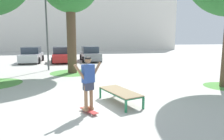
% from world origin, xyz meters
% --- Properties ---
extents(ground_plane, '(120.00, 120.00, 0.00)m').
position_xyz_m(ground_plane, '(0.00, 0.00, 0.00)').
color(ground_plane, '#B7B5AD').
extents(building_facade, '(39.23, 4.00, 13.00)m').
position_xyz_m(building_facade, '(0.43, 33.61, 6.50)').
color(building_facade, silver).
rests_on(building_facade, ground).
extents(skate_box, '(1.32, 2.04, 0.46)m').
position_xyz_m(skate_box, '(0.74, -0.41, 0.41)').
color(skate_box, '#237A4C').
rests_on(skate_box, ground).
extents(skateboard, '(0.56, 0.80, 0.09)m').
position_xyz_m(skateboard, '(-0.47, -1.19, 0.08)').
color(skateboard, '#B23333').
rests_on(skateboard, ground).
extents(skater, '(0.91, 0.56, 1.69)m').
position_xyz_m(skater, '(-0.47, -1.19, 1.07)').
color(skater, '#8E6647').
rests_on(skater, skateboard).
extents(grass_patch_mid_back, '(3.03, 3.03, 0.01)m').
position_xyz_m(grass_patch_mid_back, '(-0.92, 6.68, 0.00)').
color(grass_patch_mid_back, '#519342').
rests_on(grass_patch_mid_back, ground).
extents(car_silver, '(1.93, 4.21, 1.50)m').
position_xyz_m(car_silver, '(-4.77, 13.69, 0.69)').
color(car_silver, '#B7BABF').
rests_on(car_silver, ground).
extents(car_red, '(2.11, 4.30, 1.50)m').
position_xyz_m(car_red, '(-1.90, 13.33, 0.69)').
color(car_red, red).
rests_on(car_red, ground).
extents(car_grey, '(2.06, 4.27, 1.50)m').
position_xyz_m(car_grey, '(0.97, 13.81, 0.69)').
color(car_grey, slate).
rests_on(car_grey, ground).
extents(light_post, '(0.36, 0.36, 5.83)m').
position_xyz_m(light_post, '(-2.65, 8.23, 3.83)').
color(light_post, '#4C4C51').
rests_on(light_post, ground).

